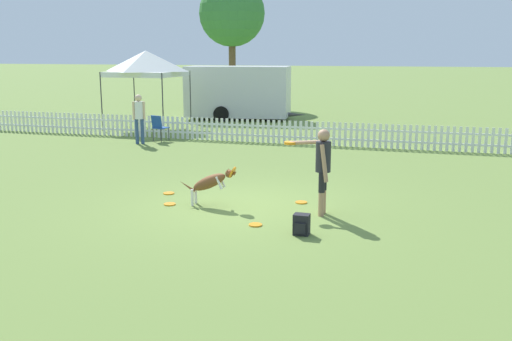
% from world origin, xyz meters
% --- Properties ---
extents(ground_plane, '(240.00, 240.00, 0.00)m').
position_xyz_m(ground_plane, '(0.00, 0.00, 0.00)').
color(ground_plane, olive).
extents(handler_person, '(0.96, 0.64, 1.61)m').
position_xyz_m(handler_person, '(1.51, -0.11, 1.00)').
color(handler_person, tan).
rests_on(handler_person, ground_plane).
extents(leaping_dog, '(1.21, 0.27, 0.82)m').
position_xyz_m(leaping_dog, '(-0.67, -0.15, 0.49)').
color(leaping_dog, brown).
rests_on(leaping_dog, ground_plane).
extents(frisbee_near_handler, '(0.24, 0.24, 0.02)m').
position_xyz_m(frisbee_near_handler, '(0.55, -1.15, 0.01)').
color(frisbee_near_handler, orange).
rests_on(frisbee_near_handler, ground_plane).
extents(frisbee_near_dog, '(0.24, 0.24, 0.02)m').
position_xyz_m(frisbee_near_dog, '(0.99, 0.59, 0.01)').
color(frisbee_near_dog, orange).
rests_on(frisbee_near_dog, ground_plane).
extents(frisbee_midfield, '(0.24, 0.24, 0.02)m').
position_xyz_m(frisbee_midfield, '(-1.90, 0.51, 0.01)').
color(frisbee_midfield, orange).
rests_on(frisbee_midfield, ground_plane).
extents(frisbee_far_scatter, '(0.24, 0.24, 0.02)m').
position_xyz_m(frisbee_far_scatter, '(-1.50, -0.31, 0.01)').
color(frisbee_far_scatter, orange).
rests_on(frisbee_far_scatter, ground_plane).
extents(backpack_on_grass, '(0.26, 0.24, 0.35)m').
position_xyz_m(backpack_on_grass, '(1.43, -1.42, 0.17)').
color(backpack_on_grass, black).
rests_on(backpack_on_grass, ground_plane).
extents(picket_fence, '(26.52, 0.04, 0.78)m').
position_xyz_m(picket_fence, '(-0.00, 7.92, 0.39)').
color(picket_fence, white).
rests_on(picket_fence, ground_plane).
extents(folding_chair_blue_left, '(0.55, 0.57, 0.90)m').
position_xyz_m(folding_chair_blue_left, '(-5.40, 7.14, 0.54)').
color(folding_chair_blue_left, '#333338').
rests_on(folding_chair_blue_left, ground_plane).
extents(canopy_tent_main, '(2.63, 2.63, 3.06)m').
position_xyz_m(canopy_tent_main, '(-7.43, 10.27, 2.55)').
color(canopy_tent_main, '#333338').
rests_on(canopy_tent_main, ground_plane).
extents(spectator_standing, '(0.39, 0.27, 1.63)m').
position_xyz_m(spectator_standing, '(-5.79, 6.50, 0.99)').
color(spectator_standing, '#334C7A').
rests_on(spectator_standing, ground_plane).
extents(equipment_trailer, '(5.46, 2.71, 2.38)m').
position_xyz_m(equipment_trailer, '(-4.92, 14.19, 1.26)').
color(equipment_trailer, silver).
rests_on(equipment_trailer, ground_plane).
extents(tree_left_grove, '(3.62, 3.62, 6.91)m').
position_xyz_m(tree_left_grove, '(-7.30, 20.25, 5.06)').
color(tree_left_grove, brown).
rests_on(tree_left_grove, ground_plane).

